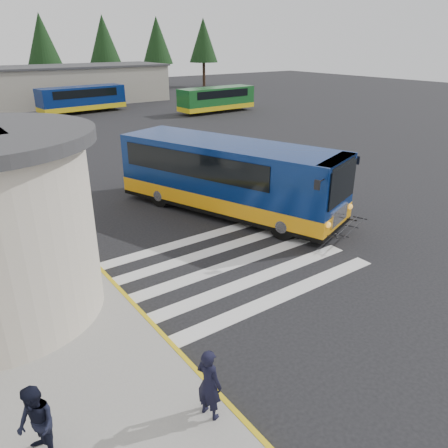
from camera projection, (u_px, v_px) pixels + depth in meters
ground at (225, 253)px, 15.25m from camera, size 140.00×140.00×0.00m
curb_strip at (72, 241)px, 16.03m from camera, size 0.12×34.00×0.16m
crosswalk at (227, 266)px, 14.38m from camera, size 8.00×5.35×0.01m
depot_building at (50, 86)px, 49.05m from camera, size 26.40×8.40×4.20m
tree_line at (28, 41)px, 53.36m from camera, size 58.40×4.40×10.00m
transit_bus at (229, 180)px, 18.43m from camera, size 6.40×10.89×3.00m
pedestrian_a at (209, 384)px, 8.22m from camera, size 0.51×0.64×1.53m
pedestrian_b at (36, 425)px, 7.36m from camera, size 0.69×0.82×1.50m
bollard at (206, 387)px, 8.48m from camera, size 0.08×0.08×1.03m
far_bus_a at (82, 98)px, 44.01m from camera, size 8.75×3.17×2.21m
far_bus_b at (217, 98)px, 44.31m from camera, size 8.29×2.67×2.12m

